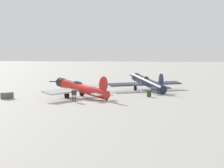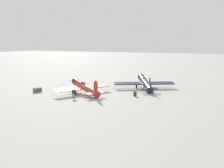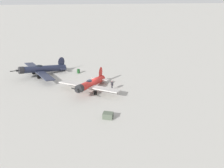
# 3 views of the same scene
# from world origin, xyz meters

# --- Properties ---
(ground_plane) EXTENTS (400.00, 400.00, 0.00)m
(ground_plane) POSITION_xyz_m (0.00, 0.00, 0.00)
(ground_plane) COLOR #A8A59E
(airplane_foreground) EXTENTS (10.85, 9.72, 3.28)m
(airplane_foreground) POSITION_xyz_m (-0.25, -0.43, 1.37)
(airplane_foreground) COLOR red
(airplane_foreground) RESTS_ON ground_plane
(airplane_mid_apron) EXTENTS (10.40, 12.18, 3.26)m
(airplane_mid_apron) POSITION_xyz_m (-10.14, 8.52, 1.39)
(airplane_mid_apron) COLOR #1E2338
(airplane_mid_apron) RESTS_ON ground_plane
(ground_crew_mechanic) EXTENTS (0.42, 0.61, 1.72)m
(ground_crew_mechanic) POSITION_xyz_m (3.64, -0.31, 1.04)
(ground_crew_mechanic) COLOR #2D2D33
(ground_crew_mechanic) RESTS_ON ground_plane
(equipment_crate) EXTENTS (1.68, 1.45, 0.85)m
(equipment_crate) POSITION_xyz_m (1.97, -10.12, 0.42)
(equipment_crate) COLOR #4C5647
(equipment_crate) RESTS_ON ground_plane
(fuel_drum) EXTENTS (0.63, 0.63, 0.87)m
(fuel_drum) POSITION_xyz_m (-2.57, 9.05, 0.44)
(fuel_drum) COLOR #19471E
(fuel_drum) RESTS_ON ground_plane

